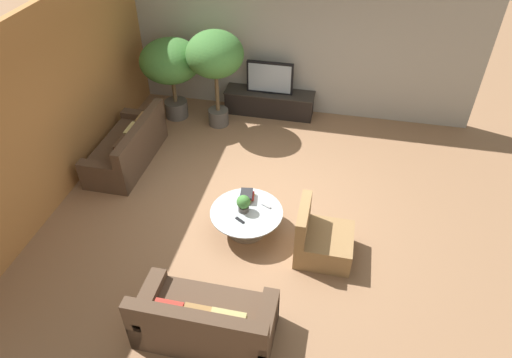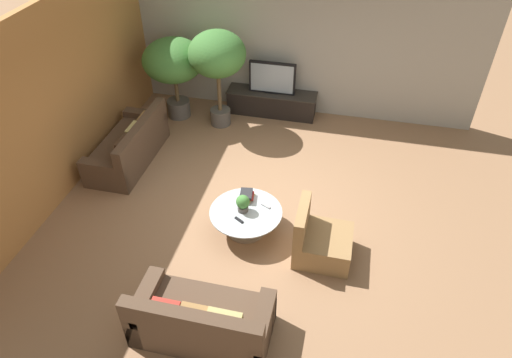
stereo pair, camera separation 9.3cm
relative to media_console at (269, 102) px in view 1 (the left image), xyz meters
The scene contains 15 objects.
ground_plane 2.97m from the media_console, 82.98° to the right, with size 24.00×24.00×0.00m, color #8C6647.
back_wall_stone 1.33m from the media_console, 41.48° to the left, with size 7.40×0.12×3.00m, color #A39E93.
side_wall_left 4.18m from the media_console, 136.61° to the right, with size 0.12×7.40×3.00m, color #B2753D.
media_console is the anchor object (origin of this frame).
television 0.57m from the media_console, 90.00° to the right, with size 0.96×0.13×0.66m.
coffee_table 3.54m from the media_console, 84.75° to the right, with size 1.10×1.10×0.39m.
couch_by_wall 3.13m from the media_console, 134.26° to the right, with size 0.84×1.90×0.84m.
couch_near_entry 5.42m from the media_console, 87.38° to the right, with size 1.66×0.84×0.84m.
armchair_wicker 4.05m from the media_console, 68.64° to the right, with size 0.80×0.76×0.86m.
potted_palm_tall 2.17m from the media_console, 164.26° to the right, with size 1.21×1.21×1.68m.
potted_palm_corner 1.65m from the media_console, 145.61° to the right, with size 1.10×1.10×1.96m.
potted_plant_tabletop 3.53m from the media_console, 85.48° to the right, with size 0.21×0.21×0.28m.
book_stack 3.25m from the media_console, 85.39° to the right, with size 0.24×0.28×0.12m.
remote_black 3.75m from the media_console, 85.80° to the right, with size 0.04×0.16×0.02m, color black.
remote_silver 3.40m from the media_console, 79.96° to the right, with size 0.04×0.16×0.02m, color gray.
Camera 1 is at (1.16, -5.45, 5.08)m, focal length 32.00 mm.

